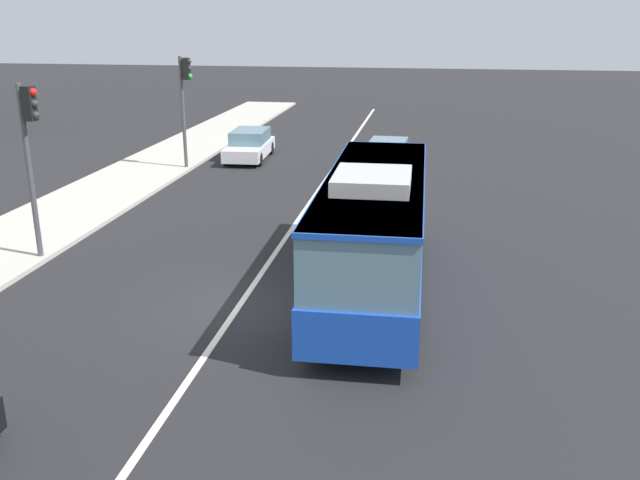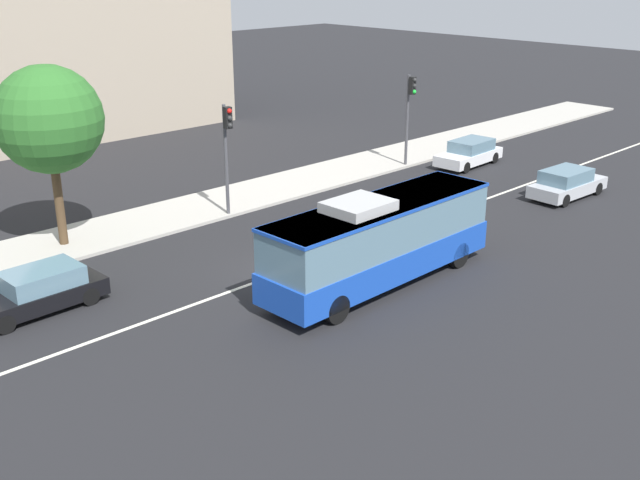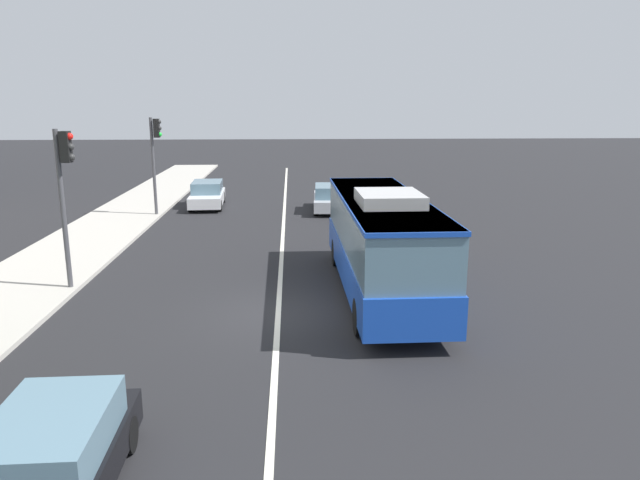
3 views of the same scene
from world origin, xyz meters
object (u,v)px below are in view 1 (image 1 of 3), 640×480
Objects in this scene: traffic_light_mid_block at (185,93)px; sedan_white at (250,145)px; sedan_silver at (388,156)px; transit_bus at (374,226)px; traffic_light_near_corner at (30,142)px.

sedan_white is at bearing 54.76° from traffic_light_mid_block.
sedan_silver and sedan_white have the same top height.
transit_bus is at bearing -52.24° from traffic_light_mid_block.
transit_bus is 10.06m from traffic_light_near_corner.
traffic_light_mid_block is (13.46, 9.89, 1.75)m from transit_bus.
traffic_light_mid_block is (12.70, 0.00, 0.00)m from traffic_light_near_corner.
traffic_light_near_corner is at bearing 149.20° from sedan_silver.
sedan_silver is (14.71, 0.66, -1.09)m from transit_bus.
traffic_light_mid_block is at bearing 100.34° from sedan_silver.
sedan_silver is at bearing 9.14° from traffic_light_mid_block.
traffic_light_near_corner reaches higher than sedan_silver.
traffic_light_near_corner is at bearing 84.69° from transit_bus.
transit_bus is 14.76m from sedan_silver.
traffic_light_mid_block reaches higher than transit_bus.
sedan_silver is 9.73m from traffic_light_mid_block.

